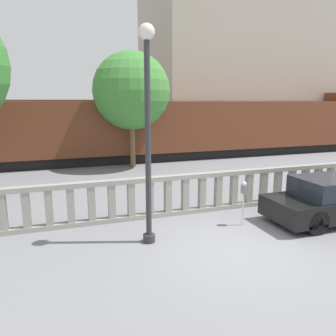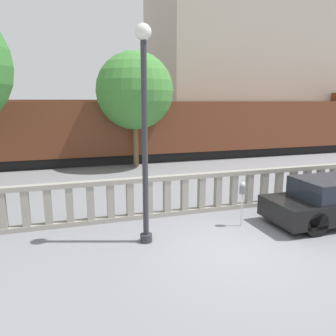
% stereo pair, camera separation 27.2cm
% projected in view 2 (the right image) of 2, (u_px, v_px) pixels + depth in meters
% --- Properties ---
extents(ground_plane, '(160.00, 160.00, 0.00)m').
position_uv_depth(ground_plane, '(236.00, 251.00, 7.77)').
color(ground_plane, slate).
extents(balustrade, '(14.11, 0.24, 1.26)m').
position_uv_depth(balustrade, '(193.00, 194.00, 10.26)').
color(balustrade, gray).
rests_on(balustrade, ground).
extents(lamppost, '(0.37, 0.37, 5.18)m').
position_uv_depth(lamppost, '(145.00, 121.00, 7.66)').
color(lamppost, '#2D2D33').
rests_on(lamppost, ground).
extents(parking_meter, '(0.18, 0.18, 1.29)m').
position_uv_depth(parking_meter, '(243.00, 191.00, 9.10)').
color(parking_meter, silver).
rests_on(parking_meter, ground).
extents(parked_car, '(4.05, 1.65, 1.31)m').
position_uv_depth(parked_car, '(333.00, 201.00, 9.51)').
color(parked_car, black).
rests_on(parked_car, ground).
extents(train_near, '(29.93, 2.79, 4.05)m').
position_uv_depth(train_near, '(189.00, 129.00, 20.12)').
color(train_near, black).
rests_on(train_near, ground).
extents(train_far, '(19.97, 3.04, 4.18)m').
position_uv_depth(train_far, '(70.00, 118.00, 31.53)').
color(train_far, black).
rests_on(train_far, ground).
extents(building_block, '(13.82, 8.90, 15.61)m').
position_uv_depth(building_block, '(240.00, 46.00, 26.40)').
color(building_block, '#ADA393').
rests_on(building_block, ground).
extents(tree_right, '(3.98, 3.98, 5.98)m').
position_uv_depth(tree_right, '(135.00, 91.00, 16.85)').
color(tree_right, brown).
rests_on(tree_right, ground).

